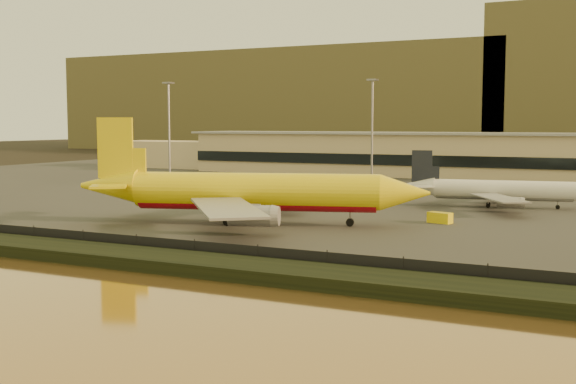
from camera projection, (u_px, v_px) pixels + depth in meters
name	position (u px, v px, depth m)	size (l,w,h in m)	color
ground	(238.00, 243.00, 92.84)	(900.00, 900.00, 0.00)	black
embankment	(158.00, 260.00, 77.56)	(320.00, 7.00, 1.40)	black
tarmac	(430.00, 185.00, 177.84)	(320.00, 220.00, 0.20)	#2D2D2D
perimeter_fence	(180.00, 249.00, 81.08)	(300.00, 0.05, 2.20)	black
terminal_building	(409.00, 155.00, 210.92)	(202.00, 25.00, 12.60)	tan
apron_light_masts	(477.00, 122.00, 151.91)	(152.20, 12.20, 25.40)	slate
distant_hills	(509.00, 95.00, 403.15)	(470.00, 160.00, 70.00)	brown
dhl_cargo_jet	(250.00, 192.00, 108.77)	(52.91, 50.55, 16.10)	yellow
white_narrowbody_jet	(499.00, 191.00, 130.60)	(35.46, 34.23, 10.21)	silver
gse_vehicle_yellow	(440.00, 218.00, 110.21)	(3.65, 1.64, 1.64)	yellow
gse_vehicle_white	(228.00, 198.00, 137.45)	(4.31, 1.94, 1.94)	silver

